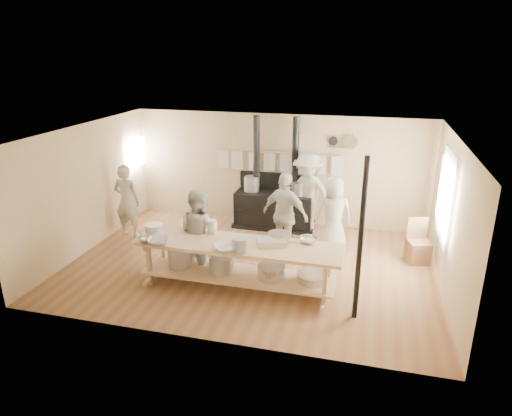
# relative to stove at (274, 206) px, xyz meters

# --- Properties ---
(ground) EXTENTS (7.00, 7.00, 0.00)m
(ground) POSITION_rel_stove_xyz_m (0.01, -2.12, -0.52)
(ground) COLOR brown
(ground) RESTS_ON ground
(room_shell) EXTENTS (7.00, 7.00, 7.00)m
(room_shell) POSITION_rel_stove_xyz_m (0.01, -2.12, 1.10)
(room_shell) COLOR tan
(room_shell) RESTS_ON ground
(window_right) EXTENTS (0.09, 1.50, 1.65)m
(window_right) POSITION_rel_stove_xyz_m (3.48, -1.52, 0.98)
(window_right) COLOR beige
(window_right) RESTS_ON ground
(left_opening) EXTENTS (0.00, 0.90, 0.90)m
(left_opening) POSITION_rel_stove_xyz_m (-3.44, -0.12, 1.08)
(left_opening) COLOR white
(left_opening) RESTS_ON ground
(stove) EXTENTS (1.90, 0.75, 2.60)m
(stove) POSITION_rel_stove_xyz_m (0.00, 0.00, 0.00)
(stove) COLOR black
(stove) RESTS_ON ground
(towel_rail) EXTENTS (3.00, 0.04, 0.47)m
(towel_rail) POSITION_rel_stove_xyz_m (0.01, 0.28, 1.03)
(towel_rail) COLOR tan
(towel_rail) RESTS_ON ground
(back_wall_shelf) EXTENTS (0.63, 0.14, 0.32)m
(back_wall_shelf) POSITION_rel_stove_xyz_m (1.47, 0.32, 1.48)
(back_wall_shelf) COLOR tan
(back_wall_shelf) RESTS_ON ground
(prep_table) EXTENTS (3.60, 0.90, 0.85)m
(prep_table) POSITION_rel_stove_xyz_m (-0.00, -3.02, -0.00)
(prep_table) COLOR tan
(prep_table) RESTS_ON ground
(support_post) EXTENTS (0.08, 0.08, 2.60)m
(support_post) POSITION_rel_stove_xyz_m (2.06, -3.47, 0.78)
(support_post) COLOR black
(support_post) RESTS_ON ground
(cook_far_left) EXTENTS (0.60, 0.40, 1.65)m
(cook_far_left) POSITION_rel_stove_xyz_m (-3.04, -1.36, 0.30)
(cook_far_left) COLOR beige
(cook_far_left) RESTS_ON ground
(cook_left) EXTENTS (0.99, 0.91, 1.64)m
(cook_left) POSITION_rel_stove_xyz_m (-0.86, -2.62, 0.30)
(cook_left) COLOR beige
(cook_left) RESTS_ON ground
(cook_center) EXTENTS (0.88, 0.69, 1.57)m
(cook_center) POSITION_rel_stove_xyz_m (1.45, -0.97, 0.26)
(cook_center) COLOR beige
(cook_center) RESTS_ON ground
(cook_right) EXTENTS (1.10, 0.75, 1.74)m
(cook_right) POSITION_rel_stove_xyz_m (0.54, -1.48, 0.35)
(cook_right) COLOR beige
(cook_right) RESTS_ON ground
(cook_by_window) EXTENTS (1.37, 1.08, 1.87)m
(cook_by_window) POSITION_rel_stove_xyz_m (0.78, -0.17, 0.41)
(cook_by_window) COLOR beige
(cook_by_window) RESTS_ON ground
(chair) EXTENTS (0.50, 0.50, 0.87)m
(chair) POSITION_rel_stove_xyz_m (3.15, -1.12, -0.27)
(chair) COLOR brown
(chair) RESTS_ON ground
(bowl_white_a) EXTENTS (0.48, 0.48, 0.09)m
(bowl_white_a) POSITION_rel_stove_xyz_m (-1.31, -3.35, 0.37)
(bowl_white_a) COLOR silver
(bowl_white_a) RESTS_ON prep_table
(bowl_steel_a) EXTENTS (0.38, 0.38, 0.08)m
(bowl_steel_a) POSITION_rel_stove_xyz_m (-1.54, -3.35, 0.37)
(bowl_steel_a) COLOR silver
(bowl_steel_a) RESTS_ON prep_table
(bowl_white_b) EXTENTS (0.61, 0.61, 0.11)m
(bowl_white_b) POSITION_rel_stove_xyz_m (-0.07, -3.35, 0.38)
(bowl_white_b) COLOR silver
(bowl_white_b) RESTS_ON prep_table
(bowl_steel_b) EXTENTS (0.39, 0.39, 0.10)m
(bowl_steel_b) POSITION_rel_stove_xyz_m (1.18, -2.69, 0.38)
(bowl_steel_b) COLOR silver
(bowl_steel_b) RESTS_ON prep_table
(roasting_pan) EXTENTS (0.56, 0.46, 0.11)m
(roasting_pan) POSITION_rel_stove_xyz_m (0.58, -2.93, 0.38)
(roasting_pan) COLOR #B2B2B7
(roasting_pan) RESTS_ON prep_table
(mixing_bowl_large) EXTENTS (0.43, 0.43, 0.13)m
(mixing_bowl_large) POSITION_rel_stove_xyz_m (0.66, -2.69, 0.39)
(mixing_bowl_large) COLOR silver
(mixing_bowl_large) RESTS_ON prep_table
(bucket_galv) EXTENTS (0.34, 0.34, 0.26)m
(bucket_galv) POSITION_rel_stove_xyz_m (0.16, -3.35, 0.46)
(bucket_galv) COLOR gray
(bucket_galv) RESTS_ON prep_table
(deep_bowl_enamel) EXTENTS (0.39, 0.39, 0.20)m
(deep_bowl_enamel) POSITION_rel_stove_xyz_m (-1.54, -3.03, 0.43)
(deep_bowl_enamel) COLOR silver
(deep_bowl_enamel) RESTS_ON prep_table
(pitcher) EXTENTS (0.20, 0.20, 0.25)m
(pitcher) POSITION_rel_stove_xyz_m (-0.56, -2.69, 0.45)
(pitcher) COLOR silver
(pitcher) RESTS_ON prep_table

